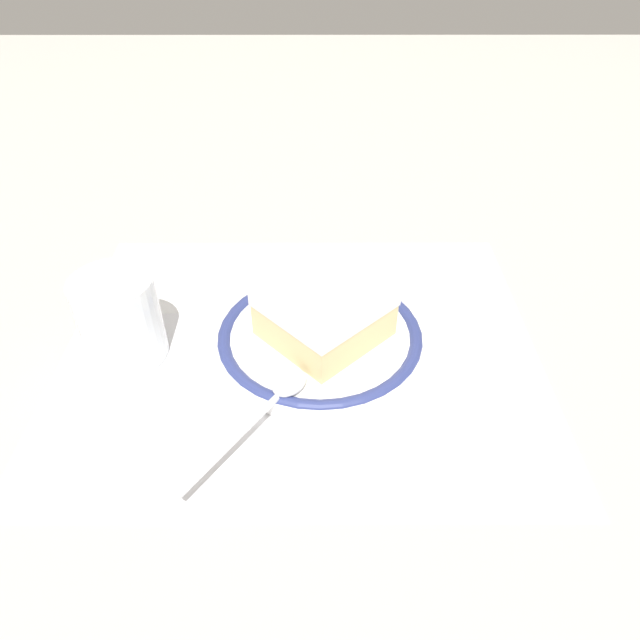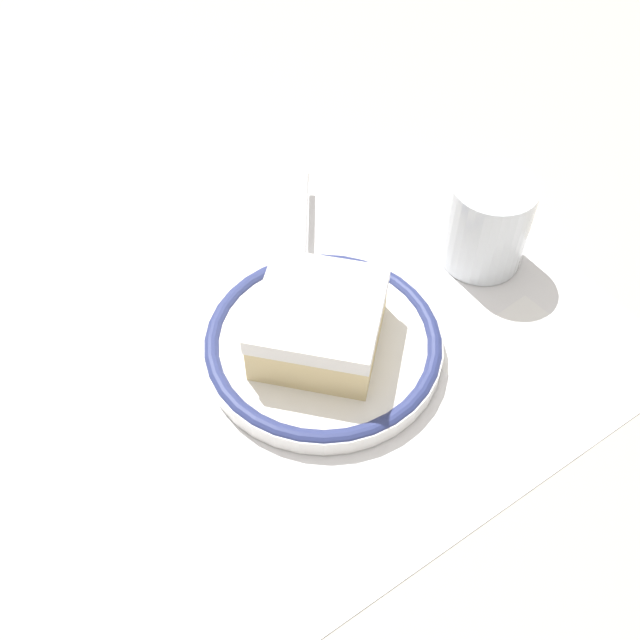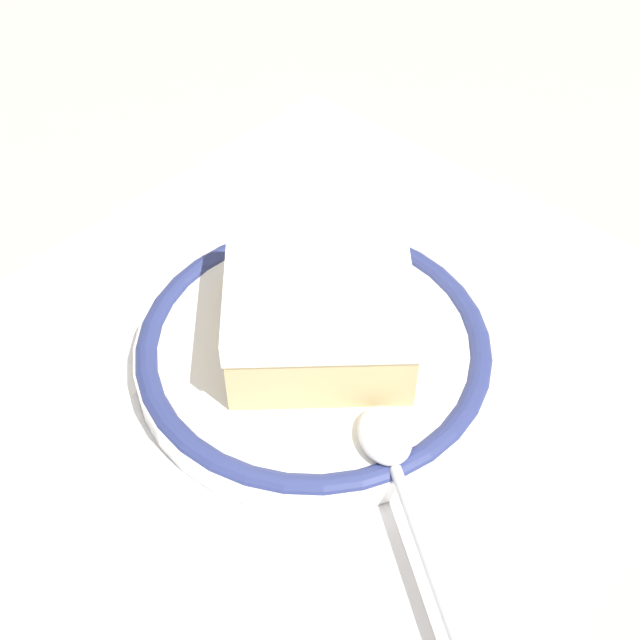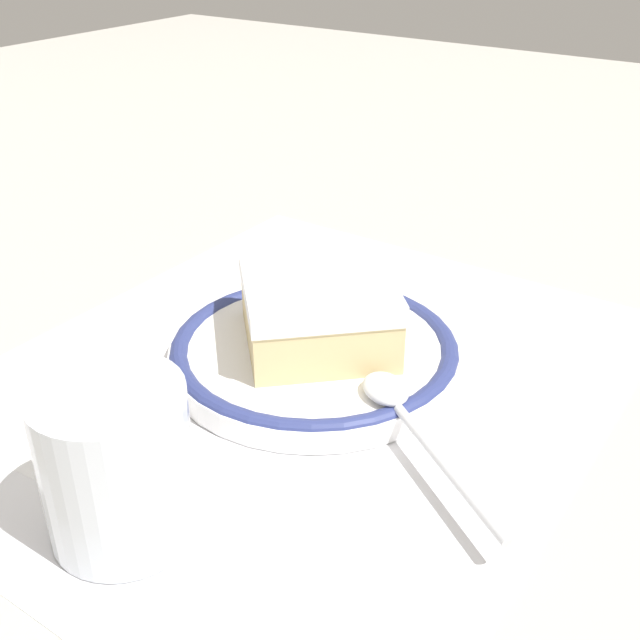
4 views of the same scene
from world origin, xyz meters
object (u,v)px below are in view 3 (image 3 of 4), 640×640
(cake_slice, at_px, (318,306))
(spoon, at_px, (398,472))
(plate, at_px, (320,353))
(cup, at_px, (33,564))

(cake_slice, height_order, spoon, cake_slice)
(plate, distance_m, cup, 0.18)
(cake_slice, xyz_separation_m, cup, (0.18, 0.01, -0.00))
(plate, relative_size, cake_slice, 1.42)
(plate, bearing_deg, cake_slice, -130.50)
(plate, height_order, spoon, spoon)
(cake_slice, height_order, cup, cup)
(cake_slice, distance_m, cup, 0.18)
(plate, relative_size, cup, 2.34)
(spoon, distance_m, cup, 0.16)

